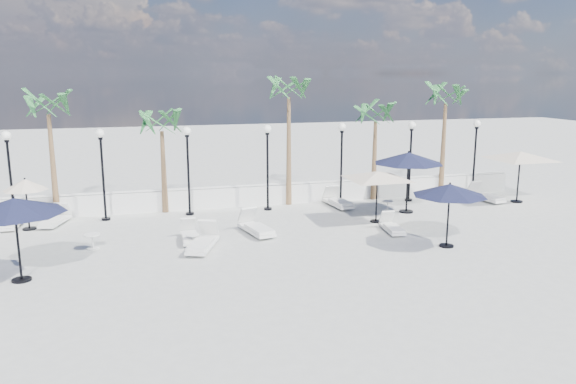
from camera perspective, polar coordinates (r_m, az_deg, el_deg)
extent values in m
plane|color=#999994|center=(19.39, 2.34, -6.23)|extent=(100.00, 100.00, 0.00)
cube|color=silver|center=(26.28, -2.56, -0.36)|extent=(26.00, 0.30, 0.90)
cube|color=silver|center=(26.17, -2.57, 0.75)|extent=(26.00, 0.12, 0.08)
cylinder|color=black|center=(25.28, -25.95, -3.00)|extent=(0.36, 0.36, 0.10)
cylinder|color=black|center=(24.93, -26.30, 0.78)|extent=(0.10, 0.10, 3.50)
cylinder|color=black|center=(24.70, -26.67, 4.65)|extent=(0.18, 0.18, 0.10)
sphere|color=white|center=(24.68, -26.71, 5.13)|extent=(0.36, 0.36, 0.36)
cylinder|color=black|center=(24.84, -18.01, -2.62)|extent=(0.36, 0.36, 0.10)
cylinder|color=black|center=(24.48, -18.26, 1.24)|extent=(0.10, 0.10, 3.50)
cylinder|color=black|center=(24.24, -18.52, 5.19)|extent=(0.18, 0.18, 0.10)
sphere|color=white|center=(24.22, -18.55, 5.68)|extent=(0.36, 0.36, 0.36)
cylinder|color=black|center=(24.88, -9.94, -2.18)|extent=(0.36, 0.36, 0.10)
cylinder|color=black|center=(24.53, -10.08, 1.68)|extent=(0.10, 0.10, 3.50)
cylinder|color=black|center=(24.29, -10.23, 5.63)|extent=(0.18, 0.18, 0.10)
sphere|color=white|center=(24.27, -10.24, 6.12)|extent=(0.36, 0.36, 0.36)
cylinder|color=black|center=(25.41, -2.06, -1.71)|extent=(0.36, 0.36, 0.10)
cylinder|color=black|center=(25.07, -2.09, 2.07)|extent=(0.10, 0.10, 3.50)
cylinder|color=black|center=(24.83, -2.12, 5.94)|extent=(0.18, 0.18, 0.10)
sphere|color=white|center=(24.81, -2.12, 6.42)|extent=(0.36, 0.36, 0.36)
cylinder|color=black|center=(26.40, 5.36, -1.23)|extent=(0.36, 0.36, 0.10)
cylinder|color=black|center=(26.07, 5.43, 2.41)|extent=(0.10, 0.10, 3.50)
cylinder|color=black|center=(25.84, 5.50, 6.13)|extent=(0.18, 0.18, 0.10)
sphere|color=white|center=(25.82, 5.51, 6.59)|extent=(0.36, 0.36, 0.36)
cylinder|color=black|center=(27.80, 12.13, -0.78)|extent=(0.36, 0.36, 0.10)
cylinder|color=black|center=(27.48, 12.29, 2.68)|extent=(0.10, 0.10, 3.50)
cylinder|color=black|center=(27.27, 12.45, 6.21)|extent=(0.18, 0.18, 0.10)
sphere|color=white|center=(27.25, 12.47, 6.65)|extent=(0.36, 0.36, 0.36)
cylinder|color=black|center=(29.55, 18.19, -0.37)|extent=(0.36, 0.36, 0.10)
cylinder|color=black|center=(29.25, 18.40, 2.89)|extent=(0.10, 0.10, 3.50)
cylinder|color=black|center=(29.05, 18.62, 6.20)|extent=(0.18, 0.18, 0.10)
sphere|color=white|center=(29.03, 18.65, 6.61)|extent=(0.36, 0.36, 0.36)
cone|color=brown|center=(25.39, -22.75, 2.30)|extent=(0.28, 0.28, 4.40)
cone|color=brown|center=(25.24, -12.51, 1.98)|extent=(0.28, 0.28, 3.60)
cone|color=brown|center=(26.01, 0.08, 4.11)|extent=(0.28, 0.28, 5.00)
cone|color=brown|center=(27.53, 8.76, 3.15)|extent=(0.28, 0.28, 3.80)
cone|color=brown|center=(29.16, 15.47, 4.13)|extent=(0.28, 0.28, 4.60)
cube|color=silver|center=(24.99, -26.21, -3.00)|extent=(0.63, 1.66, 0.09)
cube|color=silver|center=(24.76, -26.35, -2.91)|extent=(0.57, 1.13, 0.09)
cube|color=silver|center=(25.54, -25.93, -1.91)|extent=(0.53, 0.41, 0.51)
cube|color=silver|center=(24.71, -22.57, -2.79)|extent=(1.15, 1.95, 0.10)
cube|color=silver|center=(24.47, -22.83, -2.69)|extent=(0.93, 1.37, 0.10)
cube|color=silver|center=(25.29, -21.94, -1.55)|extent=(0.68, 0.59, 0.58)
cube|color=silver|center=(20.95, -9.95, -4.60)|extent=(0.62, 1.77, 0.09)
cube|color=silver|center=(20.69, -9.91, -4.51)|extent=(0.57, 1.20, 0.09)
cube|color=silver|center=(21.54, -10.14, -3.18)|extent=(0.56, 0.42, 0.55)
cube|color=silver|center=(19.91, -8.65, -5.35)|extent=(1.43, 2.21, 0.11)
cube|color=silver|center=(19.62, -8.87, -5.24)|extent=(1.13, 1.56, 0.11)
cube|color=silver|center=(20.59, -8.08, -3.54)|extent=(0.80, 0.71, 0.66)
cube|color=silver|center=(26.02, 5.12, -1.15)|extent=(0.91, 2.13, 0.11)
cube|color=silver|center=(25.75, 5.40, -1.02)|extent=(0.79, 1.46, 0.11)
cube|color=silver|center=(26.67, 4.34, 0.09)|extent=(0.70, 0.55, 0.65)
cube|color=silver|center=(21.60, -3.23, -3.85)|extent=(1.15, 2.20, 0.11)
cube|color=silver|center=(21.32, -2.92, -3.72)|extent=(0.95, 1.53, 0.11)
cube|color=silver|center=(22.24, -4.16, -2.28)|extent=(0.75, 0.63, 0.66)
cube|color=silver|center=(28.73, 19.41, -0.56)|extent=(1.04, 2.11, 0.11)
cube|color=silver|center=(28.52, 19.81, -0.43)|extent=(0.87, 1.46, 0.11)
cube|color=silver|center=(29.22, 18.34, 0.53)|extent=(0.71, 0.59, 0.63)
cube|color=silver|center=(22.19, 10.53, -3.70)|extent=(0.77, 1.74, 0.09)
cube|color=silver|center=(21.95, 10.73, -3.61)|extent=(0.66, 1.19, 0.09)
cube|color=silver|center=(22.73, 10.02, -2.43)|extent=(0.57, 0.46, 0.53)
cylinder|color=silver|center=(20.36, -9.64, -5.46)|extent=(0.36, 0.36, 0.03)
cylinder|color=silver|center=(20.31, -9.66, -4.91)|extent=(0.05, 0.05, 0.43)
cylinder|color=silver|center=(20.24, -9.68, -4.31)|extent=(0.46, 0.46, 0.03)
cylinder|color=silver|center=(20.97, -19.19, -5.45)|extent=(0.43, 0.43, 0.03)
cylinder|color=silver|center=(20.90, -19.24, -4.81)|extent=(0.06, 0.06, 0.52)
cylinder|color=silver|center=(20.83, -19.29, -4.10)|extent=(0.56, 0.56, 0.03)
cylinder|color=silver|center=(25.57, 10.08, -1.88)|extent=(0.36, 0.36, 0.03)
cylinder|color=silver|center=(25.52, 10.10, -1.44)|extent=(0.05, 0.05, 0.43)
cylinder|color=silver|center=(25.47, 10.12, -0.95)|extent=(0.47, 0.47, 0.03)
cylinder|color=black|center=(18.67, -25.42, -8.05)|extent=(0.57, 0.57, 0.06)
cylinder|color=black|center=(18.32, -25.76, -4.49)|extent=(0.07, 0.07, 2.47)
cone|color=black|center=(18.07, -26.06, -1.27)|extent=(2.93, 2.93, 0.45)
sphere|color=black|center=(18.02, -26.13, -0.49)|extent=(0.08, 0.08, 0.08)
cylinder|color=black|center=(25.52, 11.91, -1.94)|extent=(0.61, 0.61, 0.07)
cylinder|color=black|center=(25.24, 12.03, 0.89)|extent=(0.08, 0.08, 2.63)
cone|color=black|center=(25.06, 12.14, 3.40)|extent=(3.07, 3.07, 0.49)
sphere|color=black|center=(25.02, 12.17, 4.02)|extent=(0.09, 0.09, 0.09)
cylinder|color=black|center=(20.87, 15.78, -5.27)|extent=(0.52, 0.52, 0.06)
cylinder|color=black|center=(20.58, 15.95, -2.38)|extent=(0.07, 0.07, 2.23)
cone|color=black|center=(20.38, 16.10, 0.21)|extent=(2.60, 2.60, 0.42)
sphere|color=black|center=(20.33, 16.14, 0.85)|extent=(0.07, 0.07, 0.07)
cylinder|color=black|center=(23.62, 8.91, -2.96)|extent=(0.48, 0.48, 0.06)
cylinder|color=black|center=(23.38, 8.99, -0.52)|extent=(0.06, 0.06, 2.11)
pyramid|color=#BBA994|center=(23.18, 9.08, 2.08)|extent=(4.67, 4.67, 0.32)
cylinder|color=black|center=(29.07, 22.20, -0.89)|extent=(0.56, 0.56, 0.06)
cylinder|color=black|center=(28.85, 22.38, 1.39)|extent=(0.08, 0.08, 2.42)
pyramid|color=#BBA994|center=(28.67, 22.57, 3.82)|extent=(5.25, 5.25, 0.38)
cylinder|color=black|center=(24.48, -24.78, -3.41)|extent=(0.53, 0.53, 0.06)
cylinder|color=black|center=(24.27, -24.97, -1.22)|extent=(0.07, 0.07, 1.98)
cone|color=#BBA994|center=(24.11, -25.14, 0.68)|extent=(1.69, 1.69, 0.42)
sphere|color=black|center=(24.07, -25.19, 1.23)|extent=(0.08, 0.08, 0.08)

